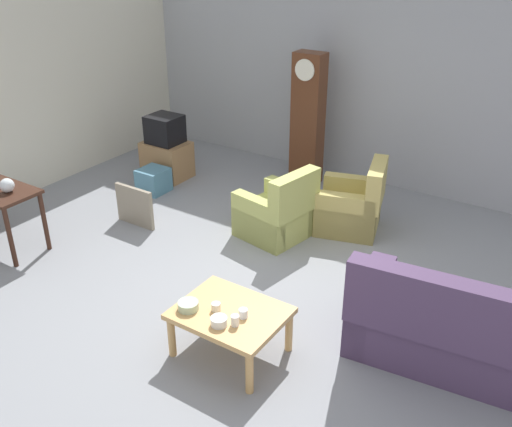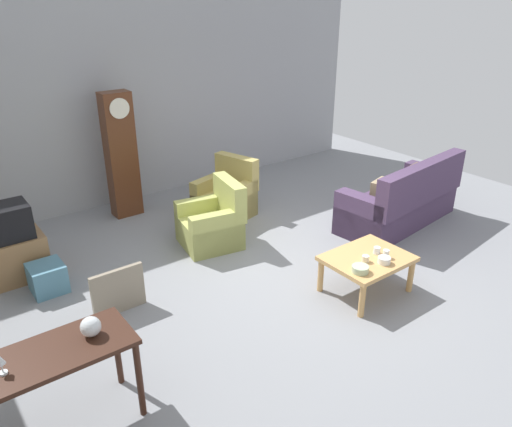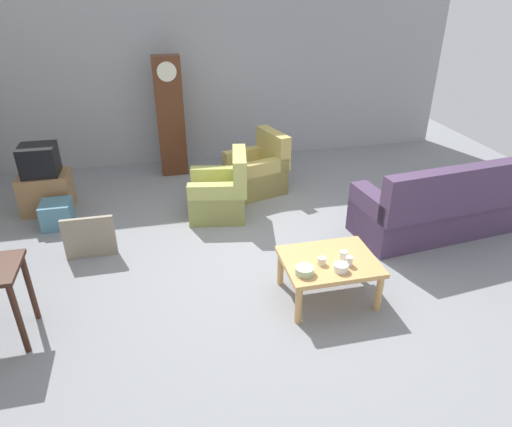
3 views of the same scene
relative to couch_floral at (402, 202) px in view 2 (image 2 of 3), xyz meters
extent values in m
plane|color=gray|center=(-2.25, -0.09, -0.35)|extent=(10.40, 10.40, 0.00)
cube|color=#9EA0A5|center=(-2.25, 3.51, 1.25)|extent=(8.40, 0.16, 3.20)
cube|color=#4C3856|center=(-0.01, 0.07, -0.13)|extent=(2.18, 1.06, 0.44)
cube|color=#4C3856|center=(0.03, -0.29, 0.39)|extent=(2.11, 0.43, 0.60)
cube|color=#4C3856|center=(0.92, 0.17, -0.01)|extent=(0.33, 0.86, 0.68)
cube|color=#4C3856|center=(-0.93, -0.03, -0.01)|extent=(0.33, 0.86, 0.68)
cube|color=brown|center=(0.46, 0.17, 0.27)|extent=(0.38, 0.19, 0.36)
cube|color=#9E8966|center=(-0.49, 0.06, 0.27)|extent=(0.38, 0.21, 0.36)
cube|color=tan|center=(-2.72, 1.16, -0.15)|extent=(0.88, 0.88, 0.40)
cube|color=tan|center=(-2.41, 1.10, 0.31)|extent=(0.31, 0.78, 0.52)
cube|color=tan|center=(-2.67, 1.46, -0.05)|extent=(0.78, 0.29, 0.60)
cube|color=tan|center=(-2.77, 0.87, -0.05)|extent=(0.78, 0.29, 0.60)
cube|color=tan|center=(-2.02, 1.84, -0.15)|extent=(0.94, 0.94, 0.40)
cube|color=tan|center=(-1.71, 1.93, 0.31)|extent=(0.38, 0.78, 0.52)
cube|color=tan|center=(-2.10, 2.12, -0.05)|extent=(0.77, 0.36, 0.60)
cube|color=tan|center=(-1.94, 1.55, -0.05)|extent=(0.77, 0.36, 0.60)
cube|color=tan|center=(-1.87, -0.96, 0.09)|extent=(0.96, 0.76, 0.05)
cylinder|color=tan|center=(-2.30, -1.29, -0.15)|extent=(0.07, 0.07, 0.41)
cylinder|color=tan|center=(-1.45, -1.29, -0.15)|extent=(0.07, 0.07, 0.41)
cylinder|color=tan|center=(-2.30, -0.64, -0.15)|extent=(0.07, 0.07, 0.41)
cylinder|color=tan|center=(-1.45, -0.64, -0.15)|extent=(0.07, 0.07, 0.41)
cube|color=#381E14|center=(-5.42, -0.88, 0.41)|extent=(1.30, 0.56, 0.04)
cylinder|color=#381E14|center=(-4.82, -1.12, 0.02)|extent=(0.06, 0.06, 0.74)
cylinder|color=#381E14|center=(-4.82, -0.65, 0.02)|extent=(0.06, 0.06, 0.74)
cube|color=#562D19|center=(-3.21, 2.87, 0.62)|extent=(0.44, 0.28, 1.95)
cylinder|color=silver|center=(-3.21, 2.72, 1.38)|extent=(0.30, 0.02, 0.30)
cube|color=#997047|center=(-5.09, 1.85, -0.07)|extent=(0.68, 0.52, 0.56)
cube|color=black|center=(-5.09, 1.85, 0.42)|extent=(0.48, 0.44, 0.42)
cube|color=gray|center=(-4.38, 0.40, -0.09)|extent=(0.60, 0.05, 0.53)
cube|color=teal|center=(-4.89, 1.31, -0.18)|extent=(0.39, 0.40, 0.35)
sphere|color=silver|center=(-5.07, -0.87, 0.52)|extent=(0.17, 0.17, 0.17)
cylinder|color=white|center=(-1.72, -1.10, 0.16)|extent=(0.07, 0.07, 0.10)
cylinder|color=silver|center=(-1.73, -0.97, 0.15)|extent=(0.08, 0.08, 0.08)
cylinder|color=beige|center=(-1.98, -1.02, 0.15)|extent=(0.09, 0.09, 0.08)
cylinder|color=white|center=(-1.84, -1.17, 0.15)|extent=(0.15, 0.15, 0.08)
cylinder|color=#B2C69E|center=(-2.20, -1.14, 0.15)|extent=(0.19, 0.19, 0.07)
cylinder|color=silver|center=(-5.73, -0.91, 0.44)|extent=(0.06, 0.06, 0.02)
cylinder|color=silver|center=(-5.73, -0.91, 0.49)|extent=(0.01, 0.01, 0.08)
cone|color=silver|center=(-5.73, -0.91, 0.56)|extent=(0.07, 0.07, 0.08)
camera|label=1|loc=(0.60, -4.30, 3.19)|focal=40.23mm
camera|label=2|loc=(-5.95, -4.21, 2.94)|focal=34.74mm
camera|label=3|loc=(-3.48, -4.60, 2.70)|focal=31.94mm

